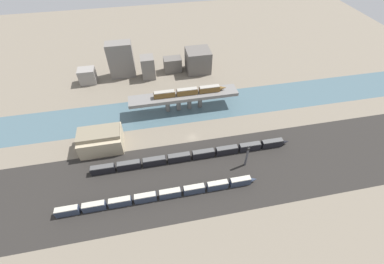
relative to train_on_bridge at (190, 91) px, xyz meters
name	(u,v)px	position (x,y,z in m)	size (l,w,h in m)	color
ground_plane	(192,138)	(-3.53, -24.10, -11.87)	(400.00, 400.00, 0.00)	#756B5B
railbed_yard	(202,175)	(-3.53, -48.10, -11.87)	(280.00, 42.00, 0.01)	#282623
river_water	(184,108)	(-3.53, 0.00, -11.87)	(320.00, 25.32, 0.01)	#47606B
bridge	(184,97)	(-3.53, 0.00, -3.49)	(61.53, 9.39, 10.13)	slate
train_on_bridge	(190,91)	(0.00, 0.00, 0.00)	(41.42, 2.92, 3.58)	brown
train_yard_near	(160,195)	(-23.59, -56.23, -9.87)	(84.91, 2.60, 4.07)	#2D384C
train_yard_mid	(194,155)	(-5.46, -37.77, -9.83)	(97.05, 2.79, 4.14)	black
warehouse_building	(101,140)	(-48.72, -21.71, -6.73)	(20.63, 14.58, 10.81)	tan
signal_tower	(247,157)	(17.60, -46.40, -6.15)	(1.00, 1.00, 11.77)	#4C4C51
city_block_far_left	(87,76)	(-60.33, 38.80, -6.93)	(10.39, 8.23, 9.88)	gray
city_block_left	(121,60)	(-37.67, 43.19, -0.23)	(16.17, 8.74, 23.29)	slate
city_block_center	(148,67)	(-20.96, 37.56, -4.53)	(8.60, 9.37, 14.69)	slate
city_block_right	(173,65)	(-4.05, 42.23, -7.04)	(11.93, 8.06, 9.66)	#605B56
city_block_far_right	(198,61)	(13.20, 39.32, -4.27)	(15.93, 14.89, 15.20)	#605B56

